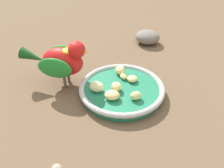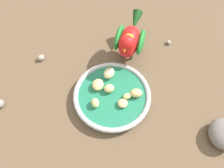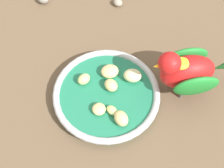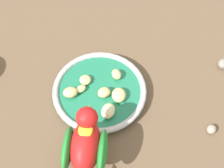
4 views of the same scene
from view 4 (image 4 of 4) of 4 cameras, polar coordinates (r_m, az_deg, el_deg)
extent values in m
plane|color=brown|center=(0.80, -2.26, -2.63)|extent=(4.00, 4.00, 0.00)
cylinder|color=#1E7251|center=(0.80, -2.21, -1.52)|extent=(0.22, 0.22, 0.02)
torus|color=#B7BABF|center=(0.79, -2.24, -1.13)|extent=(0.23, 0.23, 0.01)
ellipsoid|color=#E5C67F|center=(0.80, -4.85, 0.69)|extent=(0.03, 0.03, 0.02)
ellipsoid|color=#C6D17A|center=(0.79, -5.57, -0.86)|extent=(0.03, 0.02, 0.01)
ellipsoid|color=beige|center=(0.75, -0.69, -4.84)|extent=(0.05, 0.05, 0.03)
ellipsoid|color=#E5C67F|center=(0.78, -1.44, -1.53)|extent=(0.04, 0.03, 0.02)
ellipsoid|color=#E5C67F|center=(0.77, 1.24, -1.98)|extent=(0.05, 0.05, 0.02)
ellipsoid|color=#E5C67F|center=(0.78, -7.44, -1.49)|extent=(0.05, 0.04, 0.02)
ellipsoid|color=#C6D17A|center=(0.80, 0.81, 1.74)|extent=(0.03, 0.04, 0.02)
cylinder|color=#59544C|center=(0.73, -5.55, -12.13)|extent=(0.01, 0.01, 0.04)
cylinder|color=#59544C|center=(0.73, -3.19, -12.37)|extent=(0.01, 0.01, 0.04)
ellipsoid|color=red|center=(0.67, -4.76, -10.98)|extent=(0.13, 0.12, 0.08)
ellipsoid|color=#1E7F2D|center=(0.67, -7.95, -11.33)|extent=(0.09, 0.08, 0.06)
ellipsoid|color=#1E7F2D|center=(0.66, -1.72, -11.94)|extent=(0.09, 0.08, 0.06)
sphere|color=red|center=(0.65, -4.51, -6.06)|extent=(0.07, 0.07, 0.05)
cone|color=orange|center=(0.66, -4.24, -4.48)|extent=(0.03, 0.03, 0.02)
ellipsoid|color=yellow|center=(0.64, -4.75, -8.14)|extent=(0.05, 0.05, 0.01)
ellipsoid|color=gray|center=(0.90, 19.33, 3.46)|extent=(0.04, 0.03, 0.02)
ellipsoid|color=gray|center=(0.79, 17.37, -7.73)|extent=(0.03, 0.03, 0.02)
camera|label=1|loc=(0.74, 48.54, 19.68)|focal=40.98mm
camera|label=2|loc=(0.70, -10.10, 47.70)|focal=33.40mm
camera|label=3|loc=(0.62, -53.18, 39.44)|focal=54.67mm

